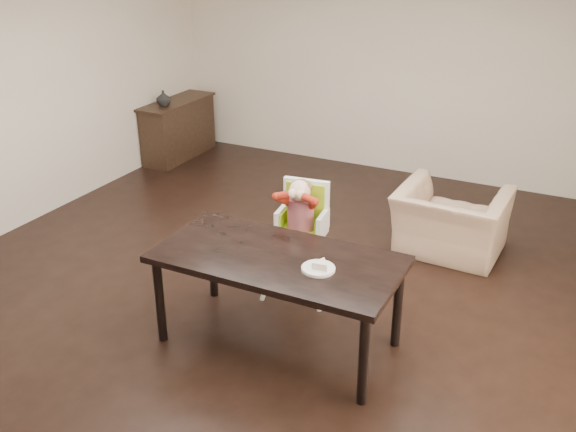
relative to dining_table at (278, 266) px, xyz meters
name	(u,v)px	position (x,y,z in m)	size (l,w,h in m)	color
ground	(264,293)	(-0.44, 0.58, -0.67)	(7.00, 7.00, 0.00)	black
room_walls	(260,83)	(-0.44, 0.58, 1.18)	(6.02, 7.02, 2.71)	beige
dining_table	(278,266)	(0.00, 0.00, 0.00)	(1.80, 0.90, 0.75)	black
high_chair	(301,213)	(-0.18, 0.79, 0.07)	(0.49, 0.49, 1.05)	white
plate	(319,267)	(0.35, -0.06, 0.10)	(0.31, 0.31, 0.07)	white
armchair	(452,211)	(0.82, 2.07, -0.23)	(1.01, 0.65, 0.88)	tan
sideboard	(178,129)	(-3.22, 3.28, -0.27)	(0.44, 1.26, 0.79)	black
vase	(163,98)	(-3.22, 3.01, 0.21)	(0.19, 0.20, 0.19)	#99999E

